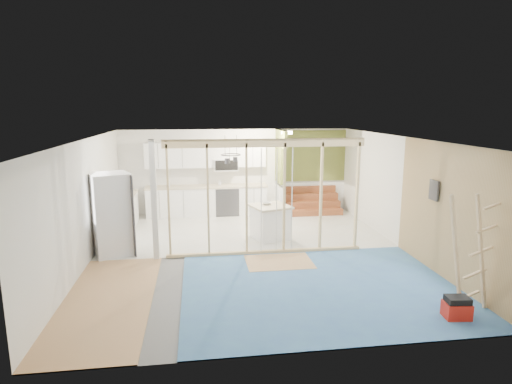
{
  "coord_description": "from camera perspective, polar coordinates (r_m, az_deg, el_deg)",
  "views": [
    {
      "loc": [
        -1.18,
        -9.08,
        3.24
      ],
      "look_at": [
        0.17,
        0.6,
        1.31
      ],
      "focal_mm": 30.0,
      "sensor_mm": 36.0,
      "label": 1
    }
  ],
  "objects": [
    {
      "name": "base_cabinets",
      "position": [
        12.76,
        -9.68,
        -1.55
      ],
      "size": [
        4.45,
        2.24,
        0.93
      ],
      "color": "white",
      "rests_on": "room"
    },
    {
      "name": "green_partition",
      "position": [
        13.34,
        6.17,
        1.2
      ],
      "size": [
        2.25,
        1.51,
        2.6
      ],
      "color": "olive",
      "rests_on": "room"
    },
    {
      "name": "bowl",
      "position": [
        10.7,
        1.43,
        -1.51
      ],
      "size": [
        0.24,
        0.24,
        0.06
      ],
      "primitive_type": "imported",
      "rotation": [
        0.0,
        0.0,
        0.01
      ],
      "color": "silver",
      "rests_on": "island"
    },
    {
      "name": "sheathing_panel",
      "position": [
        8.7,
        24.74,
        -2.78
      ],
      "size": [
        0.02,
        4.0,
        2.6
      ],
      "primitive_type": "cube",
      "color": "tan",
      "rests_on": "room"
    },
    {
      "name": "upper_cabinets",
      "position": [
        12.98,
        -6.42,
        4.82
      ],
      "size": [
        3.6,
        0.41,
        0.85
      ],
      "color": "white",
      "rests_on": "room"
    },
    {
      "name": "ladder",
      "position": [
        7.6,
        26.84,
        -7.27
      ],
      "size": [
        1.04,
        0.14,
        1.94
      ],
      "rotation": [
        0.0,
        0.0,
        0.22
      ],
      "color": "#E2BE8A",
      "rests_on": "room"
    },
    {
      "name": "room",
      "position": [
        9.36,
        -0.54,
        -0.8
      ],
      "size": [
        7.01,
        8.01,
        2.61
      ],
      "color": "slate",
      "rests_on": "ground"
    },
    {
      "name": "stud_frame",
      "position": [
        9.28,
        -1.86,
        0.83
      ],
      "size": [
        4.66,
        0.14,
        2.6
      ],
      "color": "#D0BD7F",
      "rests_on": "room"
    },
    {
      "name": "ceiling_light",
      "position": [
        12.37,
        4.14,
        7.9
      ],
      "size": [
        0.32,
        0.32,
        0.08
      ],
      "primitive_type": "cylinder",
      "color": "#FFEABF",
      "rests_on": "room"
    },
    {
      "name": "electrical_panel",
      "position": [
        9.1,
        22.64,
        0.22
      ],
      "size": [
        0.04,
        0.3,
        0.4
      ],
      "primitive_type": "cube",
      "color": "#3B3A40",
      "rests_on": "room"
    },
    {
      "name": "toolbox",
      "position": [
        7.57,
        25.21,
        -13.86
      ],
      "size": [
        0.42,
        0.33,
        0.37
      ],
      "rotation": [
        0.0,
        0.0,
        -0.12
      ],
      "color": "#B11B10",
      "rests_on": "room"
    },
    {
      "name": "fridge",
      "position": [
        9.99,
        -18.65,
        -2.85
      ],
      "size": [
        1.06,
        1.02,
        1.85
      ],
      "rotation": [
        0.0,
        0.0,
        0.4
      ],
      "color": "white",
      "rests_on": "room"
    },
    {
      "name": "island",
      "position": [
        10.71,
        1.9,
        -4.05
      ],
      "size": [
        1.1,
        1.1,
        0.86
      ],
      "rotation": [
        0.0,
        0.0,
        0.29
      ],
      "color": "white",
      "rests_on": "room"
    },
    {
      "name": "soap_bottle_b",
      "position": [
        13.04,
        -4.84,
        1.3
      ],
      "size": [
        0.09,
        0.09,
        0.17
      ],
      "primitive_type": "imported",
      "rotation": [
        0.0,
        0.0,
        -0.2
      ],
      "color": "silver",
      "rests_on": "base_cabinets"
    },
    {
      "name": "soap_bottle_a",
      "position": [
        12.89,
        -11.64,
        1.21
      ],
      "size": [
        0.11,
        0.11,
        0.26
      ],
      "primitive_type": "imported",
      "rotation": [
        0.0,
        0.0,
        -0.04
      ],
      "color": "silver",
      "rests_on": "base_cabinets"
    },
    {
      "name": "pot_rack",
      "position": [
        11.08,
        -3.38,
        4.7
      ],
      "size": [
        0.52,
        0.52,
        0.72
      ],
      "color": "black",
      "rests_on": "room"
    },
    {
      "name": "floor_overlays",
      "position": [
        9.78,
        -0.14,
        -8.13
      ],
      "size": [
        7.0,
        8.0,
        0.03
      ],
      "color": "beige",
      "rests_on": "room"
    }
  ]
}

